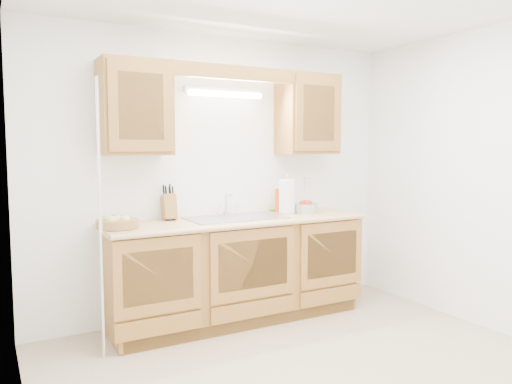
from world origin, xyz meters
TOP-DOWN VIEW (x-y plane):
  - room at (0.00, 0.00)m, footprint 3.52×3.50m
  - base_cabinets at (0.00, 1.20)m, footprint 2.20×0.60m
  - countertop at (0.00, 1.19)m, footprint 2.30×0.63m
  - upper_cabinet_left at (-0.83, 1.33)m, footprint 0.55×0.33m
  - upper_cabinet_right at (0.83, 1.33)m, footprint 0.55×0.33m
  - valance at (0.00, 1.19)m, footprint 2.20×0.05m
  - fluorescent_fixture at (0.00, 1.42)m, footprint 0.76×0.08m
  - sink at (0.00, 1.21)m, footprint 0.84×0.46m
  - wire_shelf_pole at (-1.20, 0.94)m, footprint 0.03×0.03m
  - outlet_plate at (0.95, 1.49)m, footprint 0.08×0.01m
  - fruit_basket at (-1.03, 1.16)m, footprint 0.33×0.33m
  - knife_block at (-0.54, 1.40)m, footprint 0.12×0.18m
  - orange_canister at (0.54, 1.37)m, footprint 0.09×0.09m
  - soap_bottle at (-0.54, 1.41)m, footprint 0.10×0.10m
  - sponge at (0.54, 1.44)m, footprint 0.11×0.08m
  - paper_towel at (0.54, 1.23)m, footprint 0.18×0.18m
  - apple_bowl at (0.73, 1.21)m, footprint 0.23×0.23m

SIDE VIEW (x-z plane):
  - base_cabinets at x=0.00m, z-range 0.01..0.87m
  - sink at x=0.00m, z-range 0.65..1.01m
  - countertop at x=0.00m, z-range 0.86..0.90m
  - sponge at x=0.54m, z-range 0.90..0.92m
  - fruit_basket at x=-1.03m, z-range 0.89..0.99m
  - apple_bowl at x=0.73m, z-range 0.89..1.01m
  - soap_bottle at x=-0.54m, z-range 0.90..1.08m
  - wire_shelf_pole at x=-1.20m, z-range 0.00..2.00m
  - knife_block at x=-0.54m, z-range 0.86..1.17m
  - orange_canister at x=0.54m, z-range 0.90..1.14m
  - paper_towel at x=0.54m, z-range 0.87..1.24m
  - outlet_plate at x=0.95m, z-range 1.09..1.21m
  - room at x=0.00m, z-range 0.00..2.50m
  - upper_cabinet_left at x=-0.83m, z-range 1.45..2.20m
  - upper_cabinet_right at x=0.83m, z-range 1.45..2.20m
  - fluorescent_fixture at x=0.00m, z-range 1.96..2.04m
  - valance at x=0.00m, z-range 2.08..2.20m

